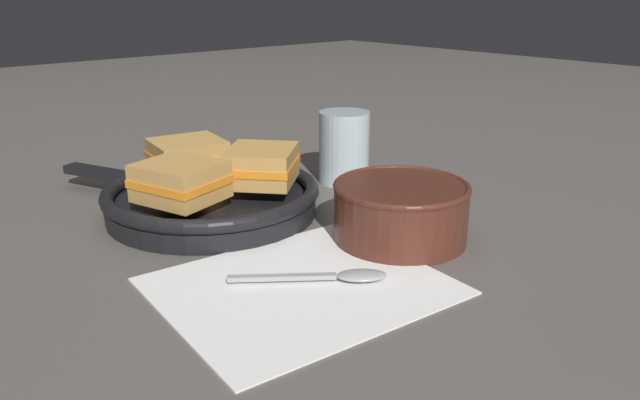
# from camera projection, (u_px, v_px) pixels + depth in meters

# --- Properties ---
(ground_plane) EXTENTS (4.00, 4.00, 0.00)m
(ground_plane) POSITION_uv_depth(u_px,v_px,m) (321.00, 243.00, 0.74)
(ground_plane) COLOR #56514C
(napkin) EXTENTS (0.30, 0.26, 0.00)m
(napkin) POSITION_uv_depth(u_px,v_px,m) (301.00, 285.00, 0.63)
(napkin) COLOR white
(napkin) RESTS_ON ground_plane
(soup_bowl) EXTENTS (0.16, 0.16, 0.07)m
(soup_bowl) POSITION_uv_depth(u_px,v_px,m) (401.00, 208.00, 0.74)
(soup_bowl) COLOR #4C2319
(soup_bowl) RESTS_ON ground_plane
(spoon) EXTENTS (0.14, 0.12, 0.01)m
(spoon) POSITION_uv_depth(u_px,v_px,m) (340.00, 276.00, 0.64)
(spoon) COLOR #9E9EA3
(spoon) RESTS_ON napkin
(skillet) EXTENTS (0.28, 0.39, 0.04)m
(skillet) POSITION_uv_depth(u_px,v_px,m) (211.00, 198.00, 0.83)
(skillet) COLOR black
(skillet) RESTS_ON ground_plane
(sandwich_near_left) EXTENTS (0.13, 0.13, 0.05)m
(sandwich_near_left) POSITION_uv_depth(u_px,v_px,m) (261.00, 165.00, 0.82)
(sandwich_near_left) COLOR #C18E47
(sandwich_near_left) RESTS_ON skillet
(sandwich_near_right) EXTENTS (0.11, 0.10, 0.05)m
(sandwich_near_right) POSITION_uv_depth(u_px,v_px,m) (188.00, 156.00, 0.86)
(sandwich_near_right) COLOR #C18E47
(sandwich_near_right) RESTS_ON skillet
(sandwich_far_left) EXTENTS (0.11, 0.12, 0.05)m
(sandwich_far_left) POSITION_uv_depth(u_px,v_px,m) (180.00, 181.00, 0.75)
(sandwich_far_left) COLOR #C18E47
(sandwich_far_left) RESTS_ON skillet
(drinking_glass) EXTENTS (0.08, 0.08, 0.11)m
(drinking_glass) POSITION_uv_depth(u_px,v_px,m) (344.00, 147.00, 0.95)
(drinking_glass) COLOR silver
(drinking_glass) RESTS_ON ground_plane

